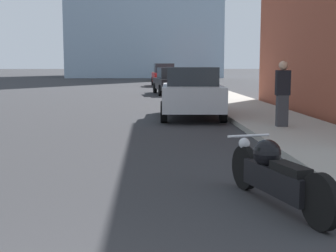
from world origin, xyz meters
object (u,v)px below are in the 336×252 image
(parked_car_silver, at_px, (192,92))
(parked_car_red, at_px, (164,75))
(parked_car_green, at_px, (156,71))
(parked_car_yellow, at_px, (161,74))
(motorcycle, at_px, (275,174))
(parked_car_black, at_px, (171,81))
(pedestrian, at_px, (283,93))

(parked_car_silver, bearing_deg, parked_car_red, 92.95)
(parked_car_green, bearing_deg, parked_car_yellow, -89.59)
(motorcycle, relative_size, parked_car_yellow, 0.50)
(parked_car_red, bearing_deg, parked_car_silver, -92.19)
(parked_car_red, height_order, parked_car_yellow, parked_car_red)
(motorcycle, xyz_separation_m, parked_car_silver, (-0.12, 9.71, 0.44))
(parked_car_black, bearing_deg, motorcycle, -95.09)
(parked_car_silver, height_order, parked_car_red, parked_car_red)
(motorcycle, bearing_deg, pedestrian, 57.87)
(motorcycle, height_order, parked_car_green, parked_car_green)
(parked_car_black, bearing_deg, parked_car_yellow, 84.35)
(parked_car_yellow, distance_m, parked_car_green, 12.62)
(parked_car_green, bearing_deg, parked_car_black, -90.45)
(parked_car_silver, relative_size, parked_car_yellow, 0.91)
(parked_car_green, relative_size, pedestrian, 2.31)
(motorcycle, height_order, parked_car_silver, parked_car_silver)
(parked_car_black, relative_size, parked_car_yellow, 1.02)
(parked_car_yellow, relative_size, pedestrian, 2.72)
(parked_car_red, xyz_separation_m, parked_car_green, (-0.12, 25.02, -0.04))
(parked_car_green, height_order, pedestrian, pedestrian)
(parked_car_silver, height_order, pedestrian, pedestrian)
(parked_car_red, xyz_separation_m, parked_car_yellow, (0.13, 12.41, -0.13))
(parked_car_red, bearing_deg, parked_car_green, 87.87)
(parked_car_silver, bearing_deg, pedestrian, -56.02)
(motorcycle, relative_size, parked_car_green, 0.59)
(parked_car_silver, height_order, parked_car_green, parked_car_green)
(parked_car_green, bearing_deg, parked_car_red, -90.46)
(parked_car_green, bearing_deg, pedestrian, -88.25)
(parked_car_yellow, bearing_deg, parked_car_red, -89.06)
(parked_car_red, bearing_deg, pedestrian, -87.86)
(parked_car_black, xyz_separation_m, parked_car_green, (-0.18, 35.80, 0.08))
(motorcycle, bearing_deg, parked_car_green, 75.02)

